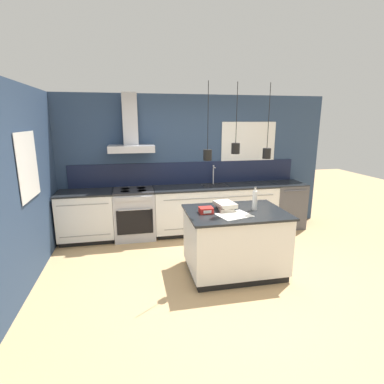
% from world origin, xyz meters
% --- Properties ---
extents(ground_plane, '(16.00, 16.00, 0.00)m').
position_xyz_m(ground_plane, '(0.00, 0.00, 0.00)').
color(ground_plane, tan).
rests_on(ground_plane, ground).
extents(wall_back, '(5.60, 2.08, 2.60)m').
position_xyz_m(wall_back, '(-0.07, 2.00, 1.36)').
color(wall_back, navy).
rests_on(wall_back, ground_plane).
extents(wall_left, '(0.08, 3.80, 2.60)m').
position_xyz_m(wall_left, '(-2.43, 0.70, 1.30)').
color(wall_left, navy).
rests_on(wall_left, ground_plane).
extents(counter_run_left, '(0.97, 0.64, 0.91)m').
position_xyz_m(counter_run_left, '(-1.89, 1.69, 0.46)').
color(counter_run_left, black).
rests_on(counter_run_left, ground_plane).
extents(counter_run_sink, '(2.38, 0.64, 1.29)m').
position_xyz_m(counter_run_sink, '(0.50, 1.69, 0.46)').
color(counter_run_sink, black).
rests_on(counter_run_sink, ground_plane).
extents(oven_range, '(0.73, 0.66, 0.91)m').
position_xyz_m(oven_range, '(-1.04, 1.69, 0.46)').
color(oven_range, '#B5B5BA').
rests_on(oven_range, ground_plane).
extents(dishwasher, '(0.62, 0.65, 0.91)m').
position_xyz_m(dishwasher, '(1.99, 1.69, 0.46)').
color(dishwasher, '#4C4C51').
rests_on(dishwasher, ground_plane).
extents(kitchen_island, '(1.36, 0.98, 0.91)m').
position_xyz_m(kitchen_island, '(0.33, 0.07, 0.46)').
color(kitchen_island, black).
rests_on(kitchen_island, ground_plane).
extents(bottle_on_island, '(0.07, 0.07, 0.34)m').
position_xyz_m(bottle_on_island, '(0.60, 0.08, 1.05)').
color(bottle_on_island, silver).
rests_on(bottle_on_island, kitchen_island).
extents(book_stack, '(0.29, 0.37, 0.11)m').
position_xyz_m(book_stack, '(0.20, 0.17, 0.97)').
color(book_stack, beige).
rests_on(book_stack, kitchen_island).
extents(red_supply_box, '(0.18, 0.16, 0.08)m').
position_xyz_m(red_supply_box, '(-0.10, 0.07, 0.95)').
color(red_supply_box, red).
rests_on(red_supply_box, kitchen_island).
extents(paper_pile, '(0.49, 0.43, 0.01)m').
position_xyz_m(paper_pile, '(0.24, -0.10, 0.91)').
color(paper_pile, silver).
rests_on(paper_pile, kitchen_island).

